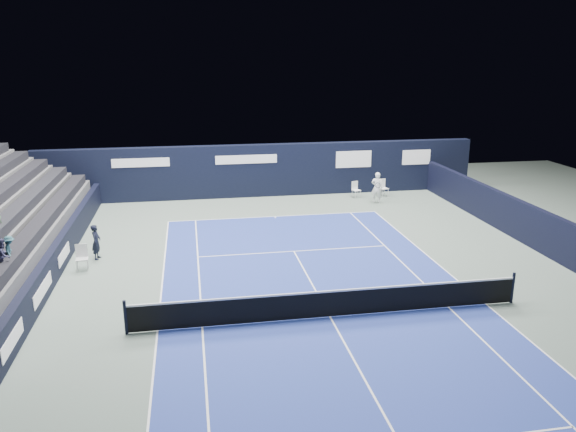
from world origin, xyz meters
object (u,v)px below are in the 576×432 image
tennis_net (330,303)px  folding_chair_back_a (355,187)px  folding_chair_back_b (383,186)px  line_judge_chair (82,256)px  tennis_player (377,187)px

tennis_net → folding_chair_back_a: bearing=70.6°
folding_chair_back_a → folding_chair_back_b: folding_chair_back_b is taller
folding_chair_back_a → line_judge_chair: 16.86m
folding_chair_back_a → line_judge_chair: line_judge_chair is taller
line_judge_chair → tennis_net: tennis_net is taller
line_judge_chair → tennis_net: size_ratio=0.08×
folding_chair_back_a → tennis_player: bearing=-78.7°
folding_chair_back_b → folding_chair_back_a: bearing=163.3°
tennis_net → tennis_player: size_ratio=7.24×
folding_chair_back_b → tennis_player: 1.74m
line_judge_chair → tennis_net: bearing=-39.5°
line_judge_chair → tennis_player: (14.82, 7.94, 0.30)m
tennis_player → line_judge_chair: bearing=-151.8°
folding_chair_back_a → line_judge_chair: bearing=-164.2°
folding_chair_back_b → tennis_player: bearing=-137.3°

